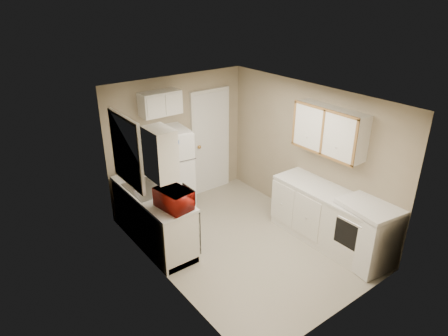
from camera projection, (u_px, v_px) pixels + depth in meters
floor at (243, 243)px, 6.47m from camera, size 3.80×3.80×0.00m
ceiling at (246, 97)px, 5.47m from camera, size 3.80×3.80×0.00m
wall_left at (161, 204)px, 5.20m from camera, size 3.80×3.80×0.00m
wall_right at (308, 154)px, 6.73m from camera, size 3.80×3.80×0.00m
wall_back at (178, 140)px, 7.35m from camera, size 2.80×2.80×0.00m
wall_front at (349, 233)px, 4.59m from camera, size 2.80×2.80×0.00m
left_counter at (154, 217)px, 6.33m from camera, size 0.60×1.80×0.90m
dishwasher at (189, 225)px, 6.04m from camera, size 0.03×0.58×0.72m
sink at (147, 191)px, 6.27m from camera, size 0.54×0.74×0.16m
microwave at (174, 199)px, 5.65m from camera, size 0.56×0.37×0.35m
soap_bottle at (133, 175)px, 6.46m from camera, size 0.12×0.12×0.21m
window_blinds at (127, 151)px, 5.82m from camera, size 0.10×0.98×1.08m
upper_cabinet_left at (160, 154)px, 5.19m from camera, size 0.30×0.45×0.70m
refrigerator at (170, 171)px, 7.08m from camera, size 0.72×0.71×1.58m
cabinet_over_fridge at (160, 103)px, 6.69m from camera, size 0.70×0.30×0.40m
interior_door at (211, 142)px, 7.78m from camera, size 0.86×0.06×2.08m
right_counter at (329, 218)px, 6.30m from camera, size 0.60×2.00×0.90m
stove at (366, 233)px, 5.84m from camera, size 0.76×0.89×0.98m
upper_cabinet_right at (330, 130)px, 6.04m from camera, size 0.30×1.20×0.70m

